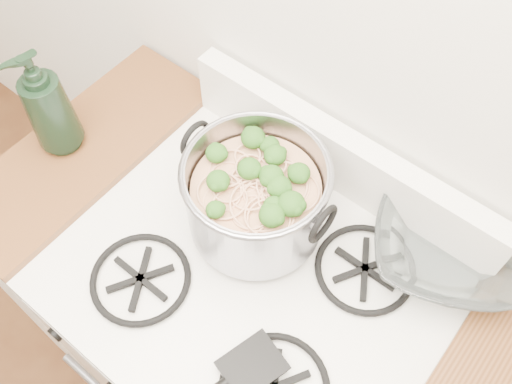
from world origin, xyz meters
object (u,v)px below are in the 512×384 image
at_px(gas_range, 253,347).
at_px(bottle, 46,102).
at_px(spatula, 252,364).
at_px(stock_pot, 256,198).
at_px(glass_bowl, 444,249).

height_order(gas_range, bottle, bottle).
bearing_deg(spatula, bottle, -175.21).
height_order(stock_pot, glass_bowl, stock_pot).
relative_size(spatula, glass_bowl, 2.60).
bearing_deg(spatula, glass_bowl, 85.38).
bearing_deg(bottle, spatula, 4.04).
xyz_separation_m(gas_range, spatula, (0.12, -0.14, 0.50)).
bearing_deg(gas_range, spatula, -50.90).
distance_m(gas_range, spatula, 0.53).
xyz_separation_m(stock_pot, spatula, (0.19, -0.24, -0.08)).
bearing_deg(glass_bowl, spatula, -110.52).
bearing_deg(glass_bowl, gas_range, -134.57).
bearing_deg(spatula, stock_pot, 143.28).
height_order(spatula, glass_bowl, glass_bowl).
distance_m(gas_range, stock_pot, 0.59).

